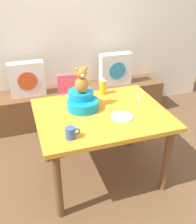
# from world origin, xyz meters

# --- Properties ---
(ground_plane) EXTENTS (8.00, 8.00, 0.00)m
(ground_plane) POSITION_xyz_m (0.00, 0.00, 0.00)
(ground_plane) COLOR brown
(back_wall) EXTENTS (4.40, 0.10, 2.60)m
(back_wall) POSITION_xyz_m (0.00, 1.50, 1.30)
(back_wall) COLOR silver
(back_wall) RESTS_ON ground_plane
(window_bench) EXTENTS (2.60, 0.44, 0.46)m
(window_bench) POSITION_xyz_m (0.00, 1.23, 0.23)
(window_bench) COLOR brown
(window_bench) RESTS_ON ground_plane
(pillow_floral_left) EXTENTS (0.44, 0.15, 0.44)m
(pillow_floral_left) POSITION_xyz_m (-0.58, 1.21, 0.68)
(pillow_floral_left) COLOR white
(pillow_floral_left) RESTS_ON window_bench
(pillow_floral_right) EXTENTS (0.44, 0.15, 0.44)m
(pillow_floral_right) POSITION_xyz_m (0.62, 1.21, 0.68)
(pillow_floral_right) COLOR white
(pillow_floral_right) RESTS_ON window_bench
(dining_table) EXTENTS (1.20, 0.96, 0.74)m
(dining_table) POSITION_xyz_m (0.00, 0.00, 0.64)
(dining_table) COLOR orange
(dining_table) RESTS_ON ground_plane
(highchair) EXTENTS (0.34, 0.47, 0.79)m
(highchair) POSITION_xyz_m (-0.10, 0.80, 0.52)
(highchair) COLOR #D84C59
(highchair) RESTS_ON ground_plane
(infant_seat_teal) EXTENTS (0.30, 0.33, 0.16)m
(infant_seat_teal) POSITION_xyz_m (-0.14, 0.14, 0.81)
(infant_seat_teal) COLOR #0F8FC4
(infant_seat_teal) RESTS_ON dining_table
(teddy_bear) EXTENTS (0.13, 0.12, 0.25)m
(teddy_bear) POSITION_xyz_m (-0.14, 0.14, 1.02)
(teddy_bear) COLOR #AF762E
(teddy_bear) RESTS_ON infant_seat_teal
(ketchup_bottle) EXTENTS (0.07, 0.07, 0.18)m
(ketchup_bottle) POSITION_xyz_m (0.15, 0.38, 0.83)
(ketchup_bottle) COLOR gold
(ketchup_bottle) RESTS_ON dining_table
(coffee_mug) EXTENTS (0.12, 0.08, 0.09)m
(coffee_mug) POSITION_xyz_m (-0.36, -0.32, 0.79)
(coffee_mug) COLOR #335999
(coffee_mug) RESTS_ON dining_table
(dinner_plate_near) EXTENTS (0.20, 0.20, 0.01)m
(dinner_plate_near) POSITION_xyz_m (0.14, -0.14, 0.75)
(dinner_plate_near) COLOR white
(dinner_plate_near) RESTS_ON dining_table
(table_fork) EXTENTS (0.07, 0.17, 0.01)m
(table_fork) POSITION_xyz_m (0.46, 0.16, 0.74)
(table_fork) COLOR silver
(table_fork) RESTS_ON dining_table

